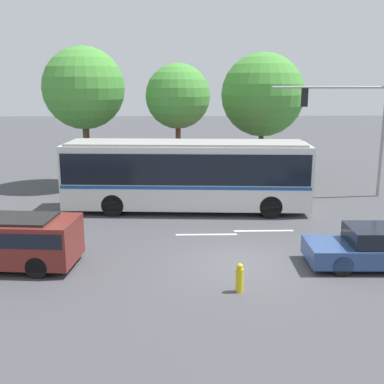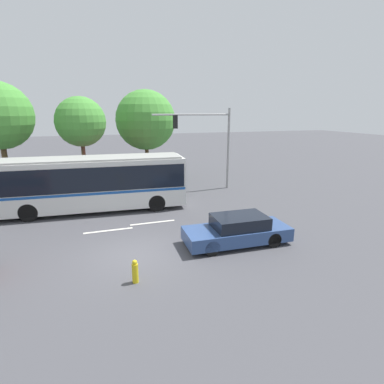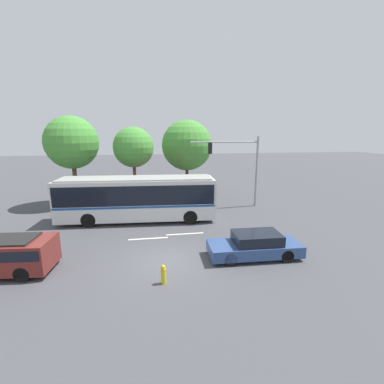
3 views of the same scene
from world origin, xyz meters
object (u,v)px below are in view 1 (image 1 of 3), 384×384
Objects in this scene: traffic_light_pole at (356,119)px; street_tree_left at (84,88)px; city_bus at (186,172)px; fire_hydrant at (240,278)px; suv_left_lane at (3,238)px; street_tree_right at (263,95)px; sedan_foreground at (382,248)px; street_tree_centre at (178,97)px.

street_tree_left reaches higher than traffic_light_pole.
city_bus reaches higher than fire_hydrant.
suv_left_lane is 0.64× the size of street_tree_right.
street_tree_right reaches higher than sedan_foreground.
fire_hydrant is (-3.45, -16.93, -4.67)m from street_tree_right.
city_bus is 6.27m from street_tree_centre.
street_tree_left is (-14.23, 2.98, 1.48)m from traffic_light_pole.
suv_left_lane is at bearing 163.79° from fire_hydrant.
sedan_foreground is 0.61× the size of street_tree_left.
sedan_foreground is 0.98× the size of suv_left_lane.
suv_left_lane is at bearing 32.18° from traffic_light_pole.
street_tree_centre is at bearing -17.37° from traffic_light_pole.
traffic_light_pole reaches higher than city_bus.
traffic_light_pole is at bearing 19.94° from city_bus.
sedan_foreground is 0.70× the size of street_tree_centre.
street_tree_left reaches higher than sedan_foreground.
street_tree_right is at bearing -120.91° from suv_left_lane.
street_tree_centre is (5.63, 12.05, 4.10)m from suv_left_lane.
street_tree_right is (5.20, 2.74, 0.02)m from street_tree_centre.
street_tree_centre reaches higher than traffic_light_pole.
street_tree_right is at bearing 62.88° from city_bus.
street_tree_left is at bearing 138.99° from city_bus.
city_bus is at bearing -46.82° from sedan_foreground.
fire_hydrant is at bearing 57.36° from traffic_light_pole.
sedan_foreground is at bearing -46.81° from street_tree_left.
suv_left_lane is at bearing -115.03° from street_tree_centre.
sedan_foreground reaches higher than fire_hydrant.
sedan_foreground is 15.83m from street_tree_right.
city_bus is 13.12× the size of fire_hydrant.
sedan_foreground is 12.21m from suv_left_lane.
traffic_light_pole reaches higher than suv_left_lane.
suv_left_lane is at bearing 0.23° from sedan_foreground.
fire_hydrant is (1.75, -14.19, -4.65)m from street_tree_centre.
street_tree_centre is at bearing -152.22° from street_tree_right.
fire_hydrant is (6.95, -14.35, -5.09)m from street_tree_left.
fire_hydrant is at bearing -82.97° from street_tree_centre.
fire_hydrant is (7.38, -2.14, -0.55)m from suv_left_lane.
suv_left_lane reaches higher than sedan_foreground.
fire_hydrant is (1.37, -8.84, -1.42)m from city_bus.
fire_hydrant is at bearing -101.51° from street_tree_right.
traffic_light_pole is 0.88× the size of street_tree_centre.
sedan_foreground is 10.44m from traffic_light_pole.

